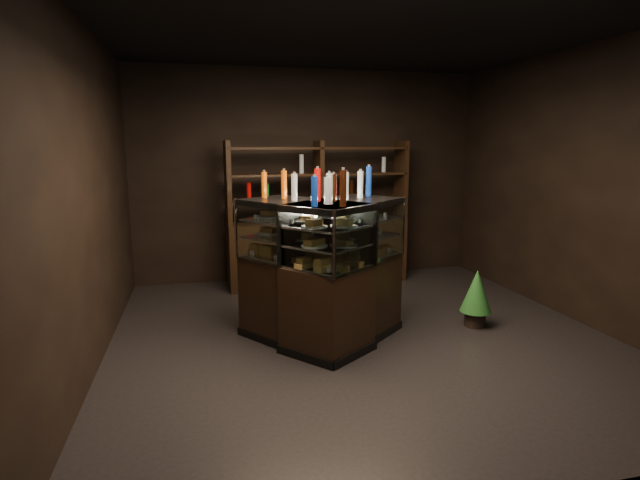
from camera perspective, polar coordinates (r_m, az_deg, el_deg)
The scene contains 7 objects.
ground at distance 5.27m, azimuth 4.74°, elevation -10.91°, with size 5.00×5.00×0.00m, color black.
room_shell at distance 4.89m, azimuth 5.10°, elevation 10.72°, with size 5.02×5.02×3.01m.
display_case at distance 4.98m, azimuth 0.49°, elevation -6.33°, with size 1.75×1.45×1.43m.
food_display at distance 4.83m, azimuth 0.51°, elevation 0.11°, with size 1.34×1.07×0.44m.
bottles_top at distance 4.77m, azimuth 0.51°, elevation 6.17°, with size 1.17×0.93×0.30m.
potted_conifer at distance 5.66m, azimuth 17.46°, elevation -5.47°, with size 0.33×0.33×0.71m.
back_shelving at distance 7.00m, azimuth -0.15°, elevation -0.21°, with size 2.55×0.54×2.00m.
Camera 1 is at (-1.56, -4.64, 1.95)m, focal length 28.00 mm.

